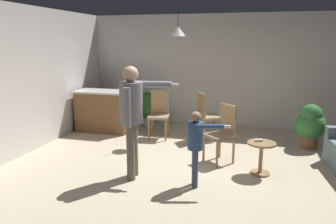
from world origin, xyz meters
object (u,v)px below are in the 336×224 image
at_px(side_table_by_couch, 261,154).
at_px(person_adult, 132,110).
at_px(dining_chair_centre_back, 207,114).
at_px(potted_plant_corner, 147,107).
at_px(kitchen_counter, 104,111).
at_px(potted_plant_by_wall, 310,124).
at_px(person_child, 196,140).
at_px(dining_chair_near_wall, 222,131).
at_px(dining_chair_by_counter, 159,113).
at_px(spare_remote_on_table, 259,140).

bearing_deg(side_table_by_couch, person_adult, -161.32).
bearing_deg(dining_chair_centre_back, potted_plant_corner, -146.44).
bearing_deg(kitchen_counter, side_table_by_couch, -26.16).
xyz_separation_m(side_table_by_couch, potted_plant_by_wall, (0.93, 1.61, 0.15)).
height_order(person_child, dining_chair_near_wall, person_child).
distance_m(dining_chair_by_counter, potted_plant_corner, 1.05).
bearing_deg(kitchen_counter, potted_plant_by_wall, -1.39).
bearing_deg(potted_plant_corner, dining_chair_by_counter, -57.13).
height_order(person_adult, dining_chair_by_counter, person_adult).
bearing_deg(person_child, person_adult, -108.06).
relative_size(side_table_by_couch, dining_chair_by_counter, 0.52).
bearing_deg(potted_plant_corner, potted_plant_by_wall, -12.74).
bearing_deg(spare_remote_on_table, dining_chair_by_counter, 143.75).
xyz_separation_m(side_table_by_couch, dining_chair_centre_back, (-1.11, 1.68, 0.22)).
relative_size(kitchen_counter, potted_plant_by_wall, 1.45).
bearing_deg(dining_chair_by_counter, person_adult, 89.16).
distance_m(person_adult, spare_remote_on_table, 2.02).
relative_size(person_adult, person_child, 1.55).
xyz_separation_m(kitchen_counter, person_child, (2.59, -2.41, 0.21)).
bearing_deg(side_table_by_couch, potted_plant_by_wall, 59.99).
relative_size(kitchen_counter, person_adult, 0.74).
bearing_deg(person_adult, side_table_by_couch, 103.21).
xyz_separation_m(potted_plant_corner, spare_remote_on_table, (2.64, -2.40, 0.07)).
bearing_deg(dining_chair_by_counter, person_child, 111.29).
bearing_deg(spare_remote_on_table, side_table_by_couch, -34.49).
xyz_separation_m(kitchen_counter, potted_plant_by_wall, (4.43, -0.11, 0.00)).
distance_m(kitchen_counter, spare_remote_on_table, 3.84).
xyz_separation_m(side_table_by_couch, dining_chair_by_counter, (-2.12, 1.55, 0.22)).
bearing_deg(potted_plant_by_wall, kitchen_counter, 178.61).
xyz_separation_m(dining_chair_by_counter, potted_plant_corner, (-0.57, 0.88, -0.08)).
distance_m(dining_chair_near_wall, spare_remote_on_table, 0.70).
height_order(dining_chair_near_wall, potted_plant_corner, dining_chair_near_wall).
distance_m(dining_chair_by_counter, dining_chair_centre_back, 1.02).
distance_m(person_child, potted_plant_corner, 3.60).
bearing_deg(kitchen_counter, dining_chair_centre_back, -1.01).
bearing_deg(person_adult, spare_remote_on_table, 104.58).
bearing_deg(potted_plant_corner, dining_chair_near_wall, -44.86).
bearing_deg(spare_remote_on_table, dining_chair_near_wall, 148.45).
relative_size(person_adult, potted_plant_by_wall, 1.96).
xyz_separation_m(dining_chair_by_counter, dining_chair_centre_back, (1.01, 0.13, 0.00)).
xyz_separation_m(dining_chair_by_counter, dining_chair_near_wall, (1.47, -1.15, 0.00)).
bearing_deg(side_table_by_couch, person_child, -142.67).
xyz_separation_m(side_table_by_couch, dining_chair_near_wall, (-0.65, 0.40, 0.22)).
relative_size(dining_chair_near_wall, spare_remote_on_table, 7.69).
distance_m(side_table_by_couch, potted_plant_by_wall, 1.87).
bearing_deg(kitchen_counter, dining_chair_near_wall, -24.81).
height_order(dining_chair_centre_back, spare_remote_on_table, dining_chair_centre_back).
distance_m(kitchen_counter, dining_chair_near_wall, 3.14).
bearing_deg(person_child, side_table_by_couch, 112.60).
bearing_deg(dining_chair_by_counter, potted_plant_by_wall, 174.06).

